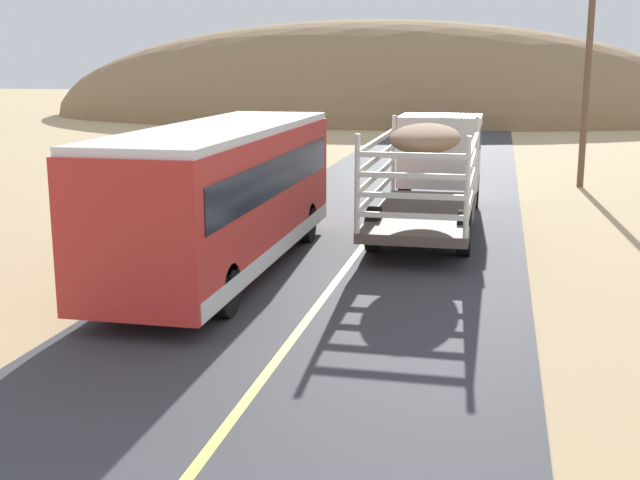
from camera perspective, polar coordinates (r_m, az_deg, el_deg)
livestock_truck at (r=24.22m, az=7.95°, el=5.59°), size 2.53×9.70×3.02m
bus at (r=18.10m, az=-6.70°, el=3.22°), size 2.54×10.00×3.21m
power_pole_mid at (r=31.70m, az=18.14°, el=12.06°), size 2.20×0.24×8.93m
boulder_mid_field at (r=32.77m, az=-9.59°, el=4.81°), size 1.03×1.17×0.79m
distant_hill at (r=69.08m, az=3.46°, el=8.51°), size 54.67×26.78×15.72m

